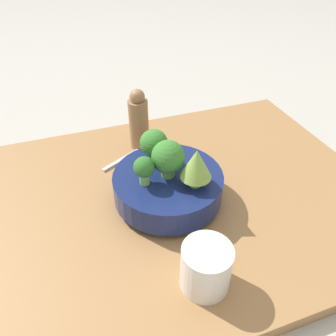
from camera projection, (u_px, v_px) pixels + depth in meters
ground_plane at (179, 204)px, 0.80m from camera, size 6.00×6.00×0.00m
table at (179, 198)px, 0.79m from camera, size 0.94×0.70×0.04m
bowl at (168, 186)px, 0.74m from camera, size 0.24×0.24×0.07m
romanesco_piece_far at (196, 165)px, 0.66m from camera, size 0.07×0.07×0.09m
broccoli_floret_center at (168, 157)px, 0.69m from camera, size 0.07×0.07×0.09m
broccoli_floret_right at (144, 169)px, 0.67m from camera, size 0.04×0.04×0.07m
broccoli_floret_front at (154, 144)px, 0.73m from camera, size 0.06×0.06×0.08m
cup at (206, 267)px, 0.56m from camera, size 0.09×0.09×0.09m
pepper_mill at (139, 121)px, 0.88m from camera, size 0.05×0.05×0.17m
fork at (131, 154)px, 0.90m from camera, size 0.18×0.10×0.01m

